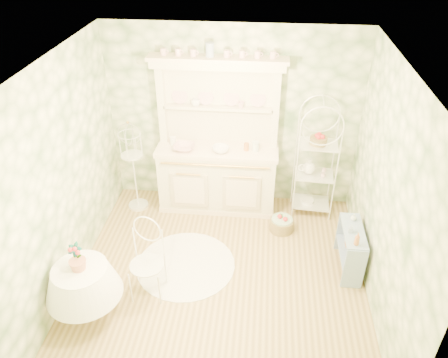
# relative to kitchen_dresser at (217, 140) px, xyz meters

# --- Properties ---
(floor) EXTENTS (3.60, 3.60, 0.00)m
(floor) POSITION_rel_kitchen_dresser_xyz_m (0.20, -1.52, -1.15)
(floor) COLOR tan
(floor) RESTS_ON ground
(ceiling) EXTENTS (3.60, 3.60, 0.00)m
(ceiling) POSITION_rel_kitchen_dresser_xyz_m (0.20, -1.52, 1.56)
(ceiling) COLOR white
(ceiling) RESTS_ON floor
(wall_left) EXTENTS (3.60, 3.60, 0.00)m
(wall_left) POSITION_rel_kitchen_dresser_xyz_m (-1.60, -1.52, 0.21)
(wall_left) COLOR white
(wall_left) RESTS_ON floor
(wall_right) EXTENTS (3.60, 3.60, 0.00)m
(wall_right) POSITION_rel_kitchen_dresser_xyz_m (2.00, -1.52, 0.21)
(wall_right) COLOR white
(wall_right) RESTS_ON floor
(wall_back) EXTENTS (3.60, 3.60, 0.00)m
(wall_back) POSITION_rel_kitchen_dresser_xyz_m (0.20, 0.28, 0.21)
(wall_back) COLOR white
(wall_back) RESTS_ON floor
(wall_front) EXTENTS (3.60, 3.60, 0.00)m
(wall_front) POSITION_rel_kitchen_dresser_xyz_m (0.20, -3.32, 0.21)
(wall_front) COLOR white
(wall_front) RESTS_ON floor
(kitchen_dresser) EXTENTS (1.87, 0.61, 2.29)m
(kitchen_dresser) POSITION_rel_kitchen_dresser_xyz_m (0.00, 0.00, 0.00)
(kitchen_dresser) COLOR white
(kitchen_dresser) RESTS_ON floor
(bakers_rack) EXTENTS (0.59, 0.44, 1.83)m
(bakers_rack) POSITION_rel_kitchen_dresser_xyz_m (1.41, -0.01, -0.23)
(bakers_rack) COLOR white
(bakers_rack) RESTS_ON floor
(side_shelf) EXTENTS (0.33, 0.77, 0.64)m
(side_shelf) POSITION_rel_kitchen_dresser_xyz_m (1.82, -1.19, -0.82)
(side_shelf) COLOR #86A0C2
(side_shelf) RESTS_ON floor
(round_table) EXTENTS (0.66, 0.66, 0.69)m
(round_table) POSITION_rel_kitchen_dresser_xyz_m (-1.23, -2.25, -0.80)
(round_table) COLOR white
(round_table) RESTS_ON floor
(cafe_chair) EXTENTS (0.44, 0.44, 0.80)m
(cafe_chair) POSITION_rel_kitchen_dresser_xyz_m (-0.62, -1.86, -0.74)
(cafe_chair) COLOR white
(cafe_chair) RESTS_ON floor
(birdcage_stand) EXTENTS (0.34, 0.34, 1.35)m
(birdcage_stand) POSITION_rel_kitchen_dresser_xyz_m (-1.22, -0.15, -0.47)
(birdcage_stand) COLOR white
(birdcage_stand) RESTS_ON floor
(floor_basket) EXTENTS (0.44, 0.44, 0.22)m
(floor_basket) POSITION_rel_kitchen_dresser_xyz_m (0.98, -0.51, -1.04)
(floor_basket) COLOR olive
(floor_basket) RESTS_ON floor
(lace_rug) EXTENTS (1.67, 1.67, 0.01)m
(lace_rug) POSITION_rel_kitchen_dresser_xyz_m (-0.27, -1.36, -1.14)
(lace_rug) COLOR white
(lace_rug) RESTS_ON floor
(bowl_floral) EXTENTS (0.31, 0.31, 0.07)m
(bowl_floral) POSITION_rel_kitchen_dresser_xyz_m (-0.46, -0.10, -0.13)
(bowl_floral) COLOR white
(bowl_floral) RESTS_ON kitchen_dresser
(bowl_white) EXTENTS (0.31, 0.31, 0.08)m
(bowl_white) POSITION_rel_kitchen_dresser_xyz_m (0.06, -0.10, -0.13)
(bowl_white) COLOR white
(bowl_white) RESTS_ON kitchen_dresser
(cup_left) EXTENTS (0.14, 0.14, 0.10)m
(cup_left) POSITION_rel_kitchen_dresser_xyz_m (-0.32, 0.16, 0.47)
(cup_left) COLOR white
(cup_left) RESTS_ON kitchen_dresser
(cup_right) EXTENTS (0.12, 0.12, 0.09)m
(cup_right) POSITION_rel_kitchen_dresser_xyz_m (0.32, 0.16, 0.47)
(cup_right) COLOR white
(cup_right) RESTS_ON kitchen_dresser
(potted_geranium) EXTENTS (0.18, 0.13, 0.30)m
(potted_geranium) POSITION_rel_kitchen_dresser_xyz_m (-1.25, -2.21, -0.29)
(potted_geranium) COLOR #3F7238
(potted_geranium) RESTS_ON round_table
(bottle_amber) EXTENTS (0.07, 0.07, 0.17)m
(bottle_amber) POSITION_rel_kitchen_dresser_xyz_m (1.80, -1.45, -0.46)
(bottle_amber) COLOR #BA7135
(bottle_amber) RESTS_ON side_shelf
(bottle_blue) EXTENTS (0.05, 0.05, 0.12)m
(bottle_blue) POSITION_rel_kitchen_dresser_xyz_m (1.76, -1.23, -0.49)
(bottle_blue) COLOR #93A8C1
(bottle_blue) RESTS_ON side_shelf
(bottle_glass) EXTENTS (0.08, 0.08, 0.10)m
(bottle_glass) POSITION_rel_kitchen_dresser_xyz_m (1.84, -0.98, -0.50)
(bottle_glass) COLOR silver
(bottle_glass) RESTS_ON side_shelf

